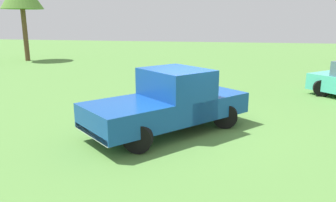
# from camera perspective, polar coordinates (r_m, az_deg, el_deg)

# --- Properties ---
(ground_plane) EXTENTS (80.00, 80.00, 0.00)m
(ground_plane) POSITION_cam_1_polar(r_m,az_deg,el_deg) (9.55, 4.10, -5.09)
(ground_plane) COLOR #54843D
(pickup_truck) EXTENTS (4.51, 4.82, 1.78)m
(pickup_truck) POSITION_cam_1_polar(r_m,az_deg,el_deg) (9.23, 0.60, 0.17)
(pickup_truck) COLOR black
(pickup_truck) RESTS_ON ground_plane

